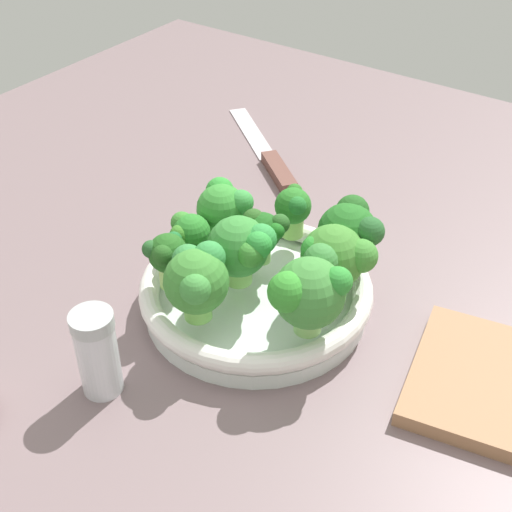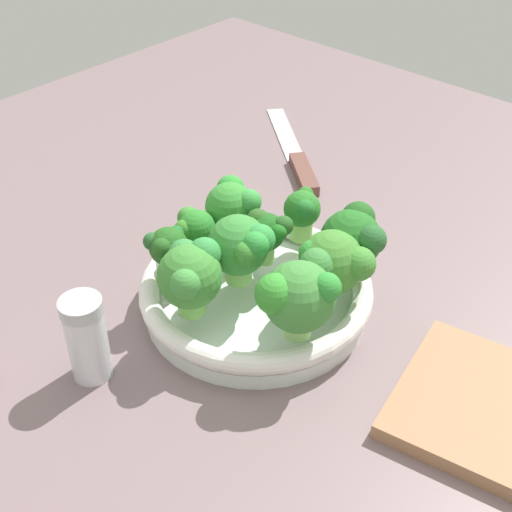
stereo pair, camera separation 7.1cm
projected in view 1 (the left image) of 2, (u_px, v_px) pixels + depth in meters
The scene contains 14 objects.
ground_plane at pixel (250, 308), 77.52cm from camera, with size 130.00×130.00×2.50cm, color slate.
bowl at pixel (256, 293), 74.46cm from camera, with size 24.45×24.45×3.90cm.
broccoli_floret_0 at pixel (333, 257), 69.47cm from camera, with size 7.57×7.16×7.21cm.
broccoli_floret_1 at pixel (189, 233), 74.05cm from camera, with size 4.57×4.55×5.47cm.
broccoli_floret_2 at pixel (265, 232), 73.38cm from camera, with size 4.91×4.06×6.11cm.
broccoli_floret_3 at pixel (308, 293), 64.28cm from camera, with size 7.04×7.47×7.90cm.
broccoli_floret_4 at pixel (196, 279), 66.23cm from camera, with size 6.35×6.89×7.48cm.
broccoli_floret_5 at pixel (167, 255), 70.20cm from camera, with size 4.12×4.48×6.07cm.
broccoli_floret_6 at pixel (223, 207), 76.63cm from camera, with size 6.22×5.76×6.78cm.
broccoli_floret_7 at pixel (291, 207), 77.68cm from camera, with size 4.47×4.48×5.85cm.
broccoli_floret_8 at pixel (245, 249), 69.97cm from camera, with size 6.72×6.25×7.51cm.
broccoli_floret_9 at pixel (350, 231), 72.63cm from camera, with size 7.27×6.81×7.37cm.
knife at pixel (269, 157), 100.72cm from camera, with size 22.32×18.43×1.50cm.
pepper_shaker at pixel (97, 353), 63.79cm from camera, with size 3.98×3.98×9.08cm.
Camera 1 is at (34.07, -47.43, 50.04)cm, focal length 49.67 mm.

